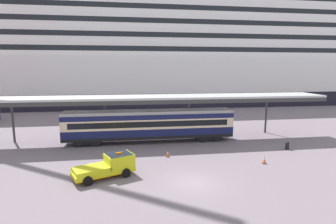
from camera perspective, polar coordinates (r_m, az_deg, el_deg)
name	(u,v)px	position (r m, az deg, el deg)	size (l,w,h in m)	color
ground_plane	(193,182)	(23.50, 5.34, -14.45)	(400.00, 400.00, 0.00)	slate
cruise_ship	(123,56)	(74.19, -9.38, 11.55)	(154.46, 23.80, 36.13)	black
platform_canopy	(149,98)	(34.77, -3.99, 2.93)	(46.14, 5.13, 5.89)	#B9B9B9
train_carriage	(150,124)	(34.90, -3.88, -2.62)	(21.35, 2.81, 4.11)	black
service_truck	(109,165)	(24.81, -12.19, -10.86)	(5.57, 3.93, 2.02)	yellow
traffic_cone_near	(168,153)	(29.53, -0.07, -8.67)	(0.36, 0.36, 0.74)	black
traffic_cone_mid	(264,160)	(29.12, 19.53, -9.42)	(0.36, 0.36, 0.79)	black
quay_bollard	(287,145)	(35.01, 23.69, -6.35)	(0.48, 0.48, 0.96)	black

